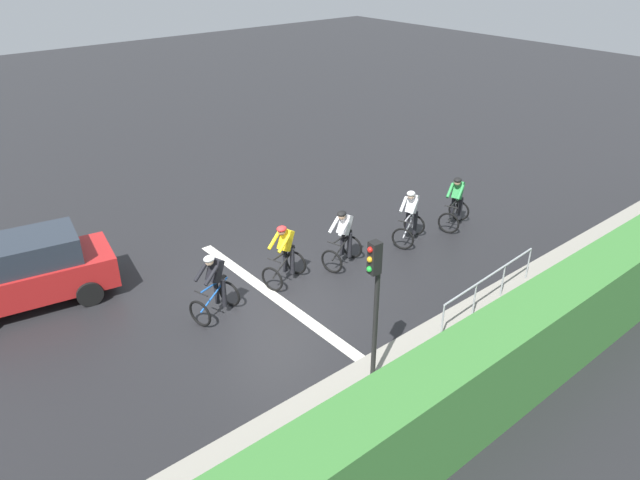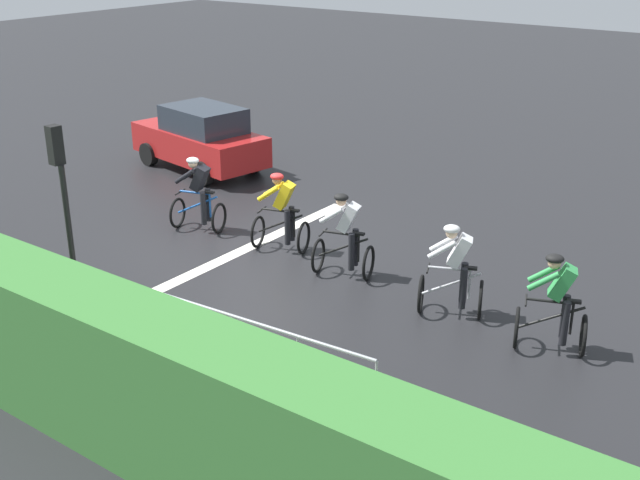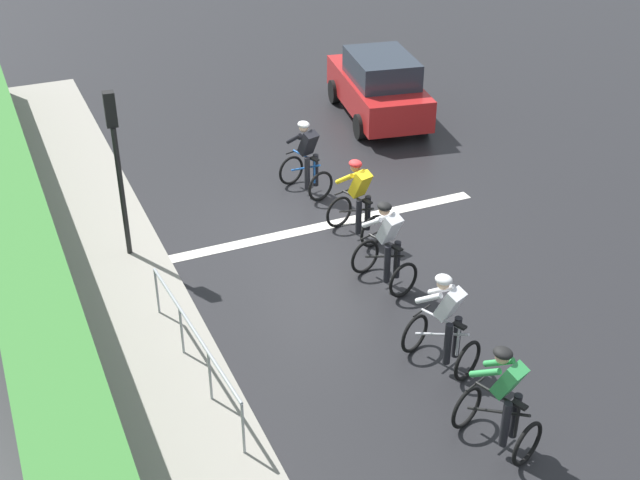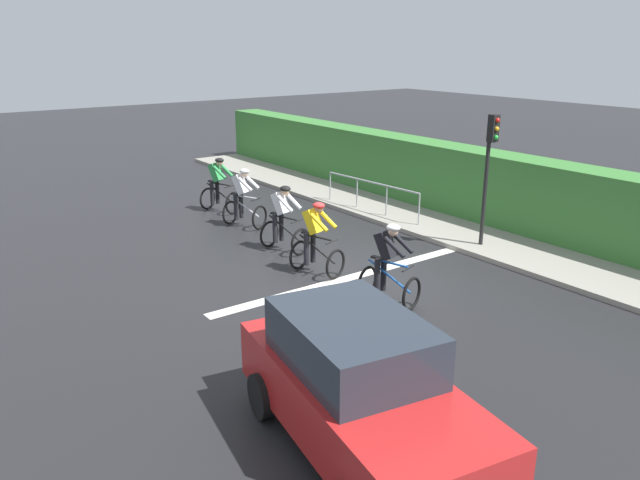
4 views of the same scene
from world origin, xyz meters
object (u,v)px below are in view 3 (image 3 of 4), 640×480
Objects in this scene: cyclist_fourth at (358,202)px; cyclist_trailing at (307,160)px; car_red at (379,86)px; pedestrian_railing_kerbside at (194,340)px; cyclist_lead at (502,402)px; cyclist_second at (445,324)px; cyclist_mid at (386,247)px; traffic_light_near_crossing at (116,151)px.

cyclist_fourth is 1.00× the size of cyclist_trailing.
car_red reaches higher than pedestrian_railing_kerbside.
cyclist_trailing is (0.17, -2.19, 0.00)m from cyclist_fourth.
cyclist_lead is 1.00× the size of cyclist_trailing.
cyclist_second and cyclist_fourth have the same top height.
cyclist_mid and cyclist_trailing have the same top height.
cyclist_mid is 1.00× the size of cyclist_fourth.
car_red reaches higher than cyclist_mid.
pedestrian_railing_kerbside is (3.92, 1.23, -0.00)m from cyclist_mid.
cyclist_second is 0.50× the size of traffic_light_near_crossing.
cyclist_lead is 0.44× the size of pedestrian_railing_kerbside.
cyclist_mid is 8.01m from car_red.
cyclist_second reaches higher than pedestrian_railing_kerbside.
car_red is 1.30× the size of traffic_light_near_crossing.
cyclist_lead and cyclist_fourth have the same top height.
cyclist_second is 1.00× the size of cyclist_trailing.
cyclist_lead is at bearing 86.03° from cyclist_trailing.
traffic_light_near_crossing is (3.61, -7.14, 1.43)m from cyclist_lead.
pedestrian_railing_kerbside is (3.47, -3.04, -0.00)m from cyclist_lead.
cyclist_lead is at bearing 138.79° from pedestrian_railing_kerbside.
cyclist_lead is 1.00× the size of cyclist_fourth.
cyclist_second is at bearing 86.68° from cyclist_trailing.
cyclist_lead and cyclist_trailing have the same top height.
cyclist_second is 6.67m from traffic_light_near_crossing.
cyclist_fourth is 0.44× the size of pedestrian_railing_kerbside.
pedestrian_railing_kerbside is (4.21, 3.00, -0.00)m from cyclist_fourth.
cyclist_lead is 12.13m from car_red.
car_red reaches higher than cyclist_fourth.
cyclist_mid is at bearing 63.84° from car_red.
cyclist_second is 0.38× the size of car_red.
cyclist_fourth is at bearing 165.89° from traffic_light_near_crossing.
traffic_light_near_crossing is at bearing -54.18° from cyclist_second.
cyclist_mid is 3.96m from cyclist_trailing.
cyclist_lead is 0.50× the size of traffic_light_near_crossing.
cyclist_lead is at bearing 83.02° from cyclist_fourth.
pedestrian_railing_kerbside is (7.45, 8.42, -0.08)m from car_red.
cyclist_mid and cyclist_fourth have the same top height.
cyclist_trailing reaches higher than pedestrian_railing_kerbside.
cyclist_fourth reaches higher than pedestrian_railing_kerbside.
cyclist_fourth is at bearing -144.51° from pedestrian_railing_kerbside.
cyclist_fourth is (-0.54, -4.19, 0.00)m from cyclist_second.
pedestrian_railing_kerbside is at bearing -41.21° from cyclist_lead.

